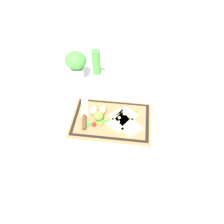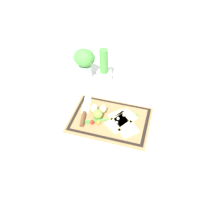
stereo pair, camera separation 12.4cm
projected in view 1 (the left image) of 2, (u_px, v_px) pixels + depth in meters
name	position (u px, v px, depth m)	size (l,w,h in m)	color
ground_plane	(111.00, 121.00, 1.24)	(6.00, 6.00, 0.00)	white
cutting_board	(111.00, 120.00, 1.24)	(0.45, 0.30, 0.02)	#997047
pizza_slice_near	(125.00, 122.00, 1.21)	(0.20, 0.21, 0.02)	beige
pizza_slice_far	(122.00, 119.00, 1.22)	(0.18, 0.20, 0.02)	beige
knife	(84.00, 116.00, 1.23)	(0.09, 0.29, 0.02)	silver
egg_brown	(103.00, 110.00, 1.25)	(0.04, 0.06, 0.04)	tan
egg_pink	(94.00, 110.00, 1.25)	(0.04, 0.06, 0.04)	beige
lime	(99.00, 116.00, 1.21)	(0.06, 0.06, 0.06)	#70A838
cherry_tomato_red	(94.00, 124.00, 1.19)	(0.02, 0.02, 0.02)	red
cherry_tomato_yellow	(100.00, 124.00, 1.19)	(0.02, 0.02, 0.02)	gold
scallion_bunch	(113.00, 119.00, 1.23)	(0.29, 0.16, 0.01)	#47933D
herb_pot	(97.00, 72.00, 1.41)	(0.10, 0.10, 0.24)	white
sauce_jar	(140.00, 88.00, 1.36)	(0.08, 0.08, 0.11)	silver
herb_glass	(76.00, 64.00, 1.40)	(0.14, 0.12, 0.21)	silver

